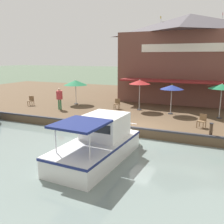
% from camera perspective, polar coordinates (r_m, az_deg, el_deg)
% --- Properties ---
extents(ground_plane, '(220.00, 220.00, 0.00)m').
position_cam_1_polar(ground_plane, '(15.68, 5.01, -5.97)').
color(ground_plane, '#4C5B47').
extents(quay_deck, '(22.00, 56.00, 0.60)m').
position_cam_1_polar(quay_deck, '(25.99, 12.66, 1.87)').
color(quay_deck, brown).
rests_on(quay_deck, ground).
extents(quay_edge_fender, '(0.20, 50.40, 0.10)m').
position_cam_1_polar(quay_edge_fender, '(15.58, 5.17, -3.59)').
color(quay_edge_fender, '#2D2D33').
rests_on(quay_edge_fender, quay_deck).
extents(waterfront_restaurant, '(11.73, 12.61, 8.65)m').
position_cam_1_polar(waterfront_restaurant, '(27.98, 16.95, 12.05)').
color(waterfront_restaurant, brown).
rests_on(waterfront_restaurant, quay_deck).
extents(patio_umbrella_back_row, '(1.76, 1.76, 2.54)m').
position_cam_1_polar(patio_umbrella_back_row, '(20.70, 6.36, 6.77)').
color(patio_umbrella_back_row, '#B7B7B7').
rests_on(patio_umbrella_back_row, quay_deck).
extents(patio_umbrella_far_corner, '(2.18, 2.18, 2.29)m').
position_cam_1_polar(patio_umbrella_far_corner, '(23.49, -8.32, 6.65)').
color(patio_umbrella_far_corner, '#B7B7B7').
rests_on(patio_umbrella_far_corner, quay_deck).
extents(patio_umbrella_near_quay_edge, '(1.86, 1.86, 2.53)m').
position_cam_1_polar(patio_umbrella_near_quay_edge, '(19.29, 23.84, 5.35)').
color(patio_umbrella_near_quay_edge, '#B7B7B7').
rests_on(patio_umbrella_near_quay_edge, quay_deck).
extents(patio_umbrella_by_entrance, '(1.77, 1.77, 2.30)m').
position_cam_1_polar(patio_umbrella_by_entrance, '(19.63, 13.51, 5.51)').
color(patio_umbrella_by_entrance, '#B7B7B7').
rests_on(patio_umbrella_by_entrance, quay_deck).
extents(cafe_chair_mid_patio, '(0.48, 0.48, 0.85)m').
position_cam_1_polar(cafe_chair_mid_patio, '(21.32, 1.17, 2.01)').
color(cafe_chair_mid_patio, brown).
rests_on(cafe_chair_mid_patio, quay_deck).
extents(cafe_chair_far_corner_seat, '(0.56, 0.56, 0.85)m').
position_cam_1_polar(cafe_chair_far_corner_seat, '(16.60, 19.90, -1.78)').
color(cafe_chair_far_corner_seat, brown).
rests_on(cafe_chair_far_corner_seat, quay_deck).
extents(cafe_chair_under_first_umbrella, '(0.55, 0.55, 0.85)m').
position_cam_1_polar(cafe_chair_under_first_umbrella, '(23.95, -18.03, 2.56)').
color(cafe_chair_under_first_umbrella, brown).
rests_on(cafe_chair_under_first_umbrella, quay_deck).
extents(person_at_quay_edge, '(0.51, 0.51, 1.82)m').
position_cam_1_polar(person_at_quay_edge, '(21.37, -11.93, 3.61)').
color(person_at_quay_edge, '#337547').
rests_on(person_at_quay_edge, quay_deck).
extents(motorboat_far_downstream, '(6.41, 2.70, 2.18)m').
position_cam_1_polar(motorboat_far_downstream, '(12.50, -2.19, -6.82)').
color(motorboat_far_downstream, silver).
rests_on(motorboat_far_downstream, river_water).
extents(mooring_post, '(0.22, 0.22, 0.76)m').
position_cam_1_polar(mooring_post, '(15.04, 21.70, -3.71)').
color(mooring_post, '#473323').
rests_on(mooring_post, quay_deck).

